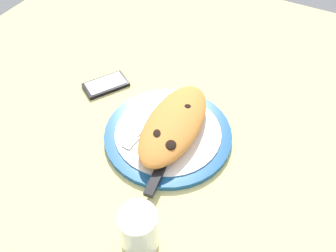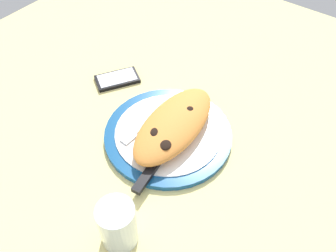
% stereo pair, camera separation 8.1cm
% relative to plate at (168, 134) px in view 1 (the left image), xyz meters
% --- Properties ---
extents(ground_plane, '(1.50, 1.50, 0.03)m').
position_rel_plate_xyz_m(ground_plane, '(0.00, 0.00, -0.02)').
color(ground_plane, '#E5D684').
extents(plate, '(0.30, 0.30, 0.02)m').
position_rel_plate_xyz_m(plate, '(0.00, 0.00, 0.00)').
color(plate, navy).
rests_on(plate, ground_plane).
extents(calzone, '(0.28, 0.14, 0.05)m').
position_rel_plate_xyz_m(calzone, '(-0.01, 0.01, 0.03)').
color(calzone, orange).
rests_on(calzone, plate).
extents(fork, '(0.18, 0.03, 0.00)m').
position_rel_plate_xyz_m(fork, '(0.02, -0.06, 0.01)').
color(fork, silver).
rests_on(fork, plate).
extents(knife, '(0.22, 0.05, 0.01)m').
position_rel_plate_xyz_m(knife, '(0.10, 0.04, 0.01)').
color(knife, silver).
rests_on(knife, plate).
extents(smartphone, '(0.13, 0.11, 0.01)m').
position_rel_plate_xyz_m(smartphone, '(-0.08, -0.23, -0.00)').
color(smartphone, black).
rests_on(smartphone, ground_plane).
extents(water_glass, '(0.07, 0.07, 0.10)m').
position_rel_plate_xyz_m(water_glass, '(0.26, 0.08, 0.04)').
color(water_glass, silver).
rests_on(water_glass, ground_plane).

